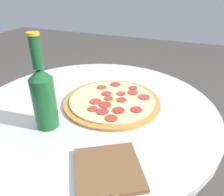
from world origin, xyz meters
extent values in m
cylinder|color=silver|center=(0.00, 0.00, 0.36)|extent=(0.09, 0.09, 0.68)
cylinder|color=silver|center=(0.00, 0.00, 0.71)|extent=(0.88, 0.88, 0.02)
cylinder|color=#B77F3D|center=(0.04, -0.05, 0.73)|extent=(0.36, 0.36, 0.01)
cylinder|color=beige|center=(0.04, -0.05, 0.74)|extent=(0.32, 0.32, 0.01)
cylinder|color=#B23C33|center=(0.09, -0.07, 0.74)|extent=(0.03, 0.03, 0.00)
cylinder|color=#AB3B35|center=(0.10, -0.16, 0.74)|extent=(0.04, 0.04, 0.00)
cylinder|color=#B43D33|center=(0.00, -0.01, 0.74)|extent=(0.04, 0.04, 0.00)
cylinder|color=#AC332B|center=(0.00, -0.16, 0.74)|extent=(0.04, 0.04, 0.00)
cylinder|color=#AB3234|center=(-0.05, -0.06, 0.74)|extent=(0.04, 0.04, 0.00)
cylinder|color=#A73331|center=(0.16, -0.02, 0.74)|extent=(0.04, 0.04, 0.00)
cylinder|color=#A63E2B|center=(0.11, 0.02, 0.74)|extent=(0.04, 0.04, 0.00)
cylinder|color=#B6362E|center=(0.04, -0.04, 0.74)|extent=(0.03, 0.03, 0.00)
cylinder|color=#A43D30|center=(0.12, -0.11, 0.74)|extent=(0.04, 0.04, 0.00)
cylinder|color=#A43A29|center=(-0.08, -0.10, 0.74)|extent=(0.04, 0.04, 0.00)
cylinder|color=#A93632|center=(0.07, -0.02, 0.74)|extent=(0.04, 0.04, 0.00)
cylinder|color=#A7392F|center=(0.05, -0.09, 0.74)|extent=(0.04, 0.04, 0.00)
cylinder|color=#A73534|center=(0.16, -0.10, 0.74)|extent=(0.03, 0.03, 0.00)
cylinder|color=#A03327|center=(-0.03, -0.10, 0.74)|extent=(0.04, 0.04, 0.00)
cylinder|color=#AD3628|center=(-0.01, -0.05, 0.74)|extent=(0.04, 0.04, 0.00)
cylinder|color=#A8382B|center=(-0.05, -0.02, 0.74)|extent=(0.03, 0.03, 0.00)
cylinder|color=#195628|center=(-0.16, 0.08, 0.80)|extent=(0.07, 0.07, 0.16)
cone|color=#195628|center=(-0.16, 0.08, 0.90)|extent=(0.07, 0.07, 0.03)
cylinder|color=#195628|center=(-0.16, 0.08, 0.96)|extent=(0.03, 0.03, 0.09)
cylinder|color=gold|center=(-0.16, 0.08, 1.01)|extent=(0.03, 0.03, 0.01)
cube|color=brown|center=(-0.27, -0.17, 0.73)|extent=(0.22, 0.22, 0.01)
camera|label=1|loc=(-0.62, -0.31, 1.13)|focal=35.00mm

